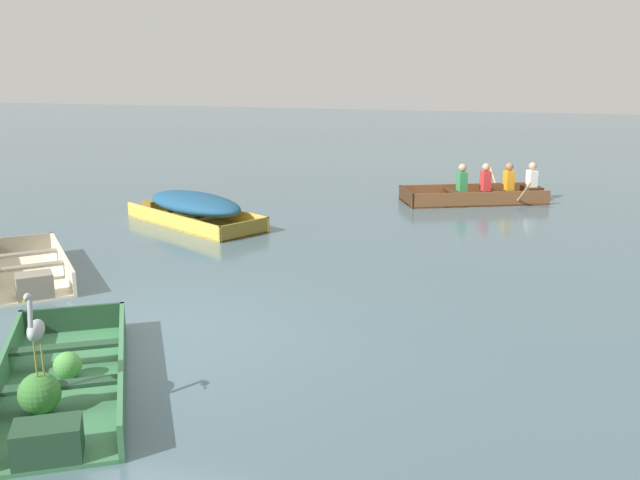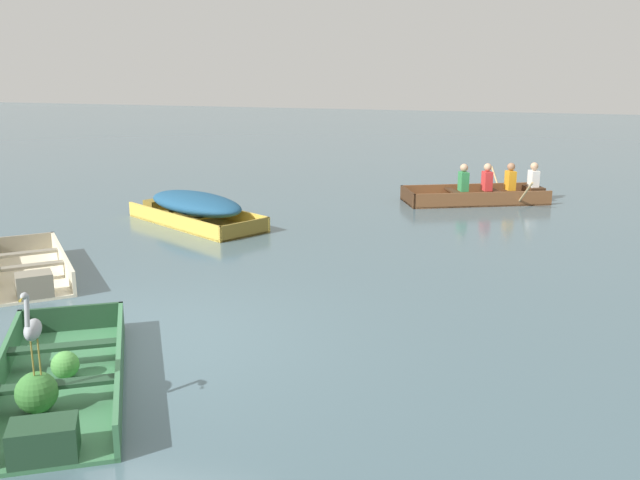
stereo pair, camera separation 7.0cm
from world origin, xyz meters
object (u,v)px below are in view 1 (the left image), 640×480
Objects in this scene: skiff_cream_near_moored at (29,272)px; heron_on_dinghy at (35,328)px; rowboat_wooden_brown_with_crew at (483,192)px; skiff_yellow_mid_moored at (194,207)px; dinghy_green_foreground at (59,385)px.

heron_on_dinghy is (2.95, -3.60, 0.76)m from skiff_cream_near_moored.
heron_on_dinghy reaches higher than rowboat_wooden_brown_with_crew.
skiff_yellow_mid_moored is 6.73m from rowboat_wooden_brown_with_crew.
rowboat_wooden_brown_with_crew is (6.14, 8.10, 0.09)m from skiff_cream_near_moored.
heron_on_dinghy is (0.14, -0.42, 0.76)m from dinghy_green_foreground.
rowboat_wooden_brown_with_crew reaches higher than skiff_yellow_mid_moored.
rowboat_wooden_brown_with_crew is 12.14m from heron_on_dinghy.
rowboat_wooden_brown_with_crew is at bearing 36.30° from skiff_yellow_mid_moored.
dinghy_green_foreground is at bearing -106.43° from rowboat_wooden_brown_with_crew.
dinghy_green_foreground is 7.59m from skiff_yellow_mid_moored.
heron_on_dinghy is (2.23, -7.72, 0.54)m from skiff_yellow_mid_moored.
dinghy_green_foreground is 11.76m from rowboat_wooden_brown_with_crew.
skiff_yellow_mid_moored is 4.00× the size of heron_on_dinghy.
rowboat_wooden_brown_with_crew is at bearing 73.57° from dinghy_green_foreground.
heron_on_dinghy reaches higher than dinghy_green_foreground.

